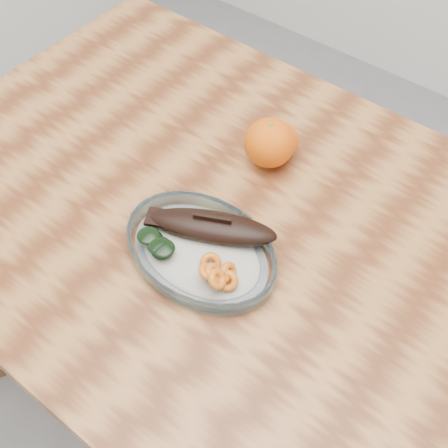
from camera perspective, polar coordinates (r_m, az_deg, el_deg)
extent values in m
plane|color=slate|center=(1.59, 0.54, -16.39)|extent=(3.00, 3.00, 0.00)
cube|color=brown|center=(0.94, 0.87, -0.19)|extent=(1.20, 0.80, 0.04)
cylinder|color=brown|center=(1.64, -7.28, 8.57)|extent=(0.06, 0.06, 0.71)
ellipsoid|color=white|center=(0.88, -2.40, -3.01)|extent=(0.47, 0.34, 0.01)
torus|color=#7FACC5|center=(0.87, -2.42, -2.64)|extent=(0.47, 0.47, 0.03)
ellipsoid|color=beige|center=(0.86, -2.44, -2.34)|extent=(0.42, 0.30, 0.02)
ellipsoid|color=black|center=(0.86, -1.19, 0.37)|extent=(0.21, 0.14, 0.03)
ellipsoid|color=black|center=(0.87, -1.18, 0.12)|extent=(0.18, 0.12, 0.02)
cube|color=black|center=(0.88, -6.79, 1.28)|extent=(0.05, 0.05, 0.01)
cube|color=black|center=(0.85, -1.20, 1.01)|extent=(0.06, 0.03, 0.02)
torus|color=#C64A0E|center=(0.82, 0.44, -4.33)|extent=(0.03, 0.04, 0.04)
torus|color=#C64A0E|center=(0.82, -0.14, -4.97)|extent=(0.03, 0.04, 0.04)
torus|color=#C64A0E|center=(0.82, -0.40, -4.68)|extent=(0.04, 0.04, 0.03)
torus|color=#C64A0E|center=(0.83, -1.39, -3.37)|extent=(0.04, 0.04, 0.03)
torus|color=#C64A0E|center=(0.81, 0.35, -5.21)|extent=(0.05, 0.05, 0.03)
torus|color=#C64A0E|center=(0.80, -0.72, -5.03)|extent=(0.04, 0.05, 0.04)
torus|color=#C64A0E|center=(0.81, -1.59, -4.27)|extent=(0.04, 0.04, 0.03)
torus|color=#C64A0E|center=(0.80, -1.10, -4.44)|extent=(0.04, 0.05, 0.04)
ellipsoid|color=black|center=(0.87, -7.42, -0.80)|extent=(0.04, 0.04, 0.01)
ellipsoid|color=black|center=(0.85, -6.38, -2.04)|extent=(0.05, 0.05, 0.01)
ellipsoid|color=black|center=(0.84, -6.31, -1.84)|extent=(0.05, 0.05, 0.01)
ellipsoid|color=black|center=(0.84, -6.67, -1.58)|extent=(0.05, 0.05, 0.01)
ellipsoid|color=black|center=(0.86, -7.81, -0.55)|extent=(0.05, 0.05, 0.01)
sphere|color=#EF4B04|center=(0.98, 4.64, 8.21)|extent=(0.09, 0.09, 0.09)
sphere|color=#EF4B04|center=(1.01, 5.63, 8.44)|extent=(0.07, 0.07, 0.07)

